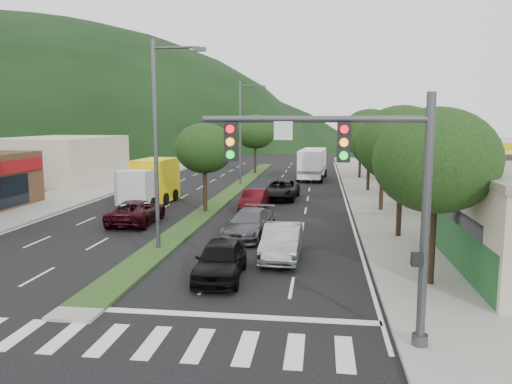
# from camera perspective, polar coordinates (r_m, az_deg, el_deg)

# --- Properties ---
(ground) EXTENTS (160.00, 160.00, 0.00)m
(ground) POSITION_cam_1_polar(r_m,az_deg,el_deg) (18.00, -19.34, -12.69)
(ground) COLOR black
(ground) RESTS_ON ground
(sidewalk_right) EXTENTS (5.00, 90.00, 0.15)m
(sidewalk_right) POSITION_cam_1_polar(r_m,az_deg,el_deg) (40.70, 13.97, -0.85)
(sidewalk_right) COLOR gray
(sidewalk_right) RESTS_ON ground
(sidewalk_left) EXTENTS (6.00, 90.00, 0.15)m
(sidewalk_left) POSITION_cam_1_polar(r_m,az_deg,el_deg) (45.47, -19.88, -0.17)
(sidewalk_left) COLOR gray
(sidewalk_left) RESTS_ON ground
(median) EXTENTS (1.60, 56.00, 0.12)m
(median) POSITION_cam_1_polar(r_m,az_deg,el_deg) (44.10, -2.84, 0.04)
(median) COLOR #1D3D16
(median) RESTS_ON ground
(crosswalk) EXTENTS (19.00, 2.20, 0.01)m
(crosswalk) POSITION_cam_1_polar(r_m,az_deg,el_deg) (16.37, -22.58, -14.97)
(crosswalk) COLOR silver
(crosswalk) RESTS_ON ground
(traffic_signal) EXTENTS (6.12, 0.40, 7.00)m
(traffic_signal) POSITION_cam_1_polar(r_m,az_deg,el_deg) (13.57, 12.52, 1.12)
(traffic_signal) COLOR #47494C
(traffic_signal) RESTS_ON ground
(gas_canopy) EXTENTS (12.20, 8.20, 5.25)m
(gas_canopy) POSITION_cam_1_polar(r_m,az_deg,el_deg) (38.64, 24.36, 5.02)
(gas_canopy) COLOR silver
(gas_canopy) RESTS_ON ground
(bldg_left_far) EXTENTS (9.00, 14.00, 4.60)m
(bldg_left_far) POSITION_cam_1_polar(r_m,az_deg,el_deg) (55.96, -21.25, 3.52)
(bldg_left_far) COLOR beige
(bldg_left_far) RESTS_ON ground
(bldg_right_far) EXTENTS (10.00, 16.00, 5.20)m
(bldg_right_far) POSITION_cam_1_polar(r_m,az_deg,el_deg) (60.21, 18.67, 4.22)
(bldg_right_far) COLOR beige
(bldg_right_far) RESTS_ON ground
(tree_r_a) EXTENTS (4.60, 4.60, 6.63)m
(tree_r_a) POSITION_cam_1_polar(r_m,az_deg,el_deg) (19.46, 19.87, 3.42)
(tree_r_a) COLOR black
(tree_r_a) RESTS_ON sidewalk_right
(tree_r_b) EXTENTS (4.80, 4.80, 6.94)m
(tree_r_b) POSITION_cam_1_polar(r_m,az_deg,el_deg) (27.30, 16.32, 5.24)
(tree_r_b) COLOR black
(tree_r_b) RESTS_ON sidewalk_right
(tree_r_c) EXTENTS (4.40, 4.40, 6.48)m
(tree_r_c) POSITION_cam_1_polar(r_m,az_deg,el_deg) (35.24, 14.32, 5.42)
(tree_r_c) COLOR black
(tree_r_c) RESTS_ON sidewalk_right
(tree_r_d) EXTENTS (5.00, 5.00, 7.17)m
(tree_r_d) POSITION_cam_1_polar(r_m,az_deg,el_deg) (45.16, 12.84, 6.56)
(tree_r_d) COLOR black
(tree_r_d) RESTS_ON sidewalk_right
(tree_r_e) EXTENTS (4.60, 4.60, 6.71)m
(tree_r_e) POSITION_cam_1_polar(r_m,az_deg,el_deg) (55.13, 11.87, 6.53)
(tree_r_e) COLOR black
(tree_r_e) RESTS_ON sidewalk_right
(tree_med_near) EXTENTS (4.00, 4.00, 6.02)m
(tree_med_near) POSITION_cam_1_polar(r_m,az_deg,el_deg) (33.92, -5.91, 4.99)
(tree_med_near) COLOR black
(tree_med_near) RESTS_ON median
(tree_med_far) EXTENTS (4.80, 4.80, 6.94)m
(tree_med_far) POSITION_cam_1_polar(r_m,az_deg,el_deg) (59.48, -0.11, 6.92)
(tree_med_far) COLOR black
(tree_med_far) RESTS_ON median
(streetlight_near) EXTENTS (2.60, 0.25, 10.00)m
(streetlight_near) POSITION_cam_1_polar(r_m,az_deg,el_deg) (24.19, -10.96, 6.39)
(streetlight_near) COLOR #47494C
(streetlight_near) RESTS_ON ground
(streetlight_mid) EXTENTS (2.60, 0.25, 10.00)m
(streetlight_mid) POSITION_cam_1_polar(r_m,az_deg,el_deg) (48.56, -1.59, 7.33)
(streetlight_mid) COLOR #47494C
(streetlight_mid) RESTS_ON ground
(sedan_silver) EXTENTS (1.74, 4.78, 1.56)m
(sedan_silver) POSITION_cam_1_polar(r_m,az_deg,el_deg) (22.92, 2.97, -5.70)
(sedan_silver) COLOR #94969B
(sedan_silver) RESTS_ON ground
(suv_maroon) EXTENTS (2.58, 5.37, 1.48)m
(suv_maroon) POSITION_cam_1_polar(r_m,az_deg,el_deg) (31.49, -13.47, -2.19)
(suv_maroon) COLOR black
(suv_maroon) RESTS_ON ground
(car_queue_a) EXTENTS (2.01, 4.58, 1.54)m
(car_queue_a) POSITION_cam_1_polar(r_m,az_deg,el_deg) (20.12, -4.08, -7.72)
(car_queue_a) COLOR black
(car_queue_a) RESTS_ON ground
(car_queue_b) EXTENTS (2.71, 5.32, 1.48)m
(car_queue_b) POSITION_cam_1_polar(r_m,az_deg,el_deg) (27.05, -0.77, -3.64)
(car_queue_b) COLOR #525257
(car_queue_b) RESTS_ON ground
(car_queue_c) EXTENTS (1.73, 4.44, 1.44)m
(car_queue_c) POSITION_cam_1_polar(r_m,az_deg,el_deg) (35.42, -0.20, -0.87)
(car_queue_c) COLOR #500D15
(car_queue_c) RESTS_ON ground
(car_queue_d) EXTENTS (2.91, 5.65, 1.52)m
(car_queue_d) POSITION_cam_1_polar(r_m,az_deg,el_deg) (40.17, 2.88, 0.25)
(car_queue_d) COLOR black
(car_queue_d) RESTS_ON ground
(box_truck) EXTENTS (2.99, 6.95, 3.36)m
(box_truck) POSITION_cam_1_polar(r_m,az_deg,el_deg) (38.47, -11.84, 0.99)
(box_truck) COLOR silver
(box_truck) RESTS_ON ground
(motorhome) EXTENTS (3.20, 8.58, 3.23)m
(motorhome) POSITION_cam_1_polar(r_m,az_deg,el_deg) (54.09, 6.48, 3.26)
(motorhome) COLOR white
(motorhome) RESTS_ON ground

